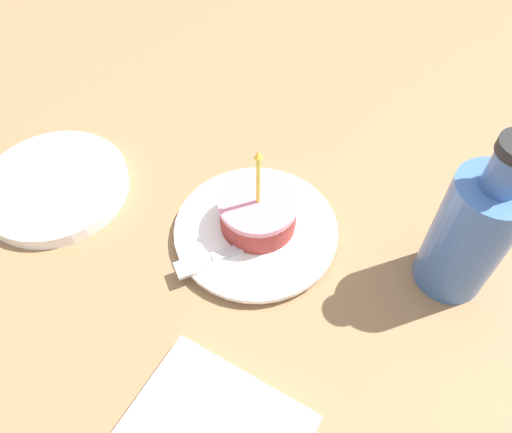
{
  "coord_description": "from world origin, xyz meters",
  "views": [
    {
      "loc": [
        -0.31,
        -0.21,
        0.54
      ],
      "look_at": [
        0.02,
        -0.02,
        0.04
      ],
      "focal_mm": 35.0,
      "sensor_mm": 36.0,
      "label": 1
    }
  ],
  "objects_px": {
    "plate": "(256,231)",
    "bottle": "(471,232)",
    "side_plate": "(55,186)",
    "fork": "(232,252)",
    "cake_slice": "(258,212)"
  },
  "relations": [
    {
      "from": "bottle",
      "to": "side_plate",
      "type": "distance_m",
      "value": 0.54
    },
    {
      "from": "fork",
      "to": "side_plate",
      "type": "height_order",
      "value": "fork"
    },
    {
      "from": "fork",
      "to": "side_plate",
      "type": "relative_size",
      "value": 0.73
    },
    {
      "from": "fork",
      "to": "side_plate",
      "type": "xyz_separation_m",
      "value": [
        -0.02,
        0.28,
        -0.01
      ]
    },
    {
      "from": "cake_slice",
      "to": "plate",
      "type": "bearing_deg",
      "value": -172.11
    },
    {
      "from": "fork",
      "to": "plate",
      "type": "bearing_deg",
      "value": -6.98
    },
    {
      "from": "plate",
      "to": "bottle",
      "type": "bearing_deg",
      "value": -74.29
    },
    {
      "from": "plate",
      "to": "bottle",
      "type": "xyz_separation_m",
      "value": [
        0.07,
        -0.24,
        0.08
      ]
    },
    {
      "from": "cake_slice",
      "to": "bottle",
      "type": "relative_size",
      "value": 0.58
    },
    {
      "from": "cake_slice",
      "to": "bottle",
      "type": "height_order",
      "value": "bottle"
    },
    {
      "from": "side_plate",
      "to": "fork",
      "type": "bearing_deg",
      "value": -84.88
    },
    {
      "from": "bottle",
      "to": "side_plate",
      "type": "height_order",
      "value": "bottle"
    },
    {
      "from": "plate",
      "to": "side_plate",
      "type": "relative_size",
      "value": 1.05
    },
    {
      "from": "fork",
      "to": "bottle",
      "type": "xyz_separation_m",
      "value": [
        0.12,
        -0.24,
        0.07
      ]
    },
    {
      "from": "fork",
      "to": "bottle",
      "type": "distance_m",
      "value": 0.28
    }
  ]
}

